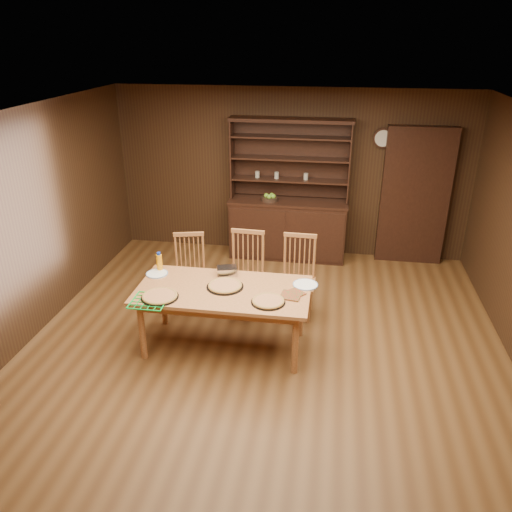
% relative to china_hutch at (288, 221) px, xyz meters
% --- Properties ---
extents(floor, '(6.00, 6.00, 0.00)m').
position_rel_china_hutch_xyz_m(floor, '(0.00, -2.75, -0.60)').
color(floor, brown).
rests_on(floor, ground).
extents(room_shell, '(6.00, 6.00, 6.00)m').
position_rel_china_hutch_xyz_m(room_shell, '(0.00, -2.75, 0.98)').
color(room_shell, white).
rests_on(room_shell, floor).
extents(china_hutch, '(1.84, 0.52, 2.17)m').
position_rel_china_hutch_xyz_m(china_hutch, '(0.00, 0.00, 0.00)').
color(china_hutch, black).
rests_on(china_hutch, floor).
extents(doorway, '(1.00, 0.18, 2.10)m').
position_rel_china_hutch_xyz_m(doorway, '(1.90, 0.15, 0.45)').
color(doorway, black).
rests_on(doorway, floor).
extents(wall_clock, '(0.30, 0.05, 0.30)m').
position_rel_china_hutch_xyz_m(wall_clock, '(1.35, 0.20, 1.30)').
color(wall_clock, black).
rests_on(wall_clock, room_shell).
extents(dining_table, '(1.91, 0.95, 0.75)m').
position_rel_china_hutch_xyz_m(dining_table, '(-0.45, -2.66, 0.07)').
color(dining_table, '#CA7746').
rests_on(dining_table, floor).
extents(chair_left, '(0.49, 0.48, 1.00)m').
position_rel_china_hutch_xyz_m(chair_left, '(-1.09, -1.78, -0.07)').
color(chair_left, '#AA6A3A').
rests_on(chair_left, floor).
extents(chair_center, '(0.47, 0.45, 1.09)m').
position_rel_china_hutch_xyz_m(chair_center, '(-0.35, -1.80, -0.02)').
color(chair_center, '#AA6A3A').
rests_on(chair_center, floor).
extents(chair_right, '(0.44, 0.42, 1.06)m').
position_rel_china_hutch_xyz_m(chair_right, '(0.31, -1.75, -0.03)').
color(chair_right, '#AA6A3A').
rests_on(chair_right, floor).
extents(pizza_left, '(0.40, 0.40, 0.04)m').
position_rel_china_hutch_xyz_m(pizza_left, '(-1.08, -2.96, 0.17)').
color(pizza_left, black).
rests_on(pizza_left, dining_table).
extents(pizza_right, '(0.36, 0.36, 0.04)m').
position_rel_china_hutch_xyz_m(pizza_right, '(0.08, -2.88, 0.17)').
color(pizza_right, black).
rests_on(pizza_right, dining_table).
extents(pizza_center, '(0.41, 0.41, 0.04)m').
position_rel_china_hutch_xyz_m(pizza_center, '(-0.44, -2.61, 0.17)').
color(pizza_center, black).
rests_on(pizza_center, dining_table).
extents(cooling_rack, '(0.42, 0.42, 0.02)m').
position_rel_china_hutch_xyz_m(cooling_rack, '(-1.16, -3.06, 0.16)').
color(cooling_rack, green).
rests_on(cooling_rack, dining_table).
extents(plate_left, '(0.26, 0.26, 0.02)m').
position_rel_china_hutch_xyz_m(plate_left, '(-1.29, -2.43, 0.16)').
color(plate_left, white).
rests_on(plate_left, dining_table).
extents(plate_right, '(0.28, 0.28, 0.02)m').
position_rel_china_hutch_xyz_m(plate_right, '(0.44, -2.43, 0.16)').
color(plate_right, white).
rests_on(plate_right, dining_table).
extents(foil_dish, '(0.27, 0.22, 0.09)m').
position_rel_china_hutch_xyz_m(foil_dish, '(-0.48, -2.30, 0.20)').
color(foil_dish, white).
rests_on(foil_dish, dining_table).
extents(juice_bottle, '(0.07, 0.07, 0.23)m').
position_rel_china_hutch_xyz_m(juice_bottle, '(-1.29, -2.32, 0.26)').
color(juice_bottle, orange).
rests_on(juice_bottle, dining_table).
extents(pot_holder_a, '(0.24, 0.24, 0.02)m').
position_rel_china_hutch_xyz_m(pot_holder_a, '(0.30, -2.71, 0.16)').
color(pot_holder_a, red).
rests_on(pot_holder_a, dining_table).
extents(pot_holder_b, '(0.26, 0.26, 0.01)m').
position_rel_china_hutch_xyz_m(pot_holder_b, '(0.33, -2.65, 0.16)').
color(pot_holder_b, red).
rests_on(pot_holder_b, dining_table).
extents(fruit_bowl, '(0.26, 0.26, 0.12)m').
position_rel_china_hutch_xyz_m(fruit_bowl, '(-0.28, -0.07, 0.39)').
color(fruit_bowl, black).
rests_on(fruit_bowl, china_hutch).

